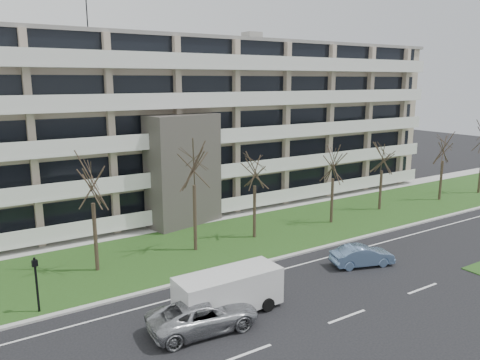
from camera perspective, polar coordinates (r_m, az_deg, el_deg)
ground at (r=25.08m, az=12.89°, el=-15.93°), size 160.00×160.00×0.00m
grass_verge at (r=34.55m, az=-2.72°, el=-7.58°), size 90.00×10.00×0.06m
curb at (r=30.59m, az=2.04°, el=-10.19°), size 90.00×0.35×0.12m
sidewalk at (r=39.17m, az=-6.76°, el=-5.25°), size 90.00×2.00×0.08m
lane_edge_line at (r=29.48m, az=3.72°, el=-11.21°), size 90.00×0.12×0.01m
apartment_building at (r=43.85m, az=-10.95°, el=6.58°), size 60.50×15.10×18.75m
silver_pickup at (r=23.14m, az=-4.47°, el=-16.08°), size 5.55×2.95×1.49m
blue_sedan at (r=31.26m, az=14.67°, el=-8.91°), size 4.27×2.58×1.33m
white_van at (r=24.42m, az=-1.25°, el=-13.04°), size 5.54×2.31×2.14m
pedestrian_signal at (r=26.17m, az=-23.60°, el=-10.87°), size 0.29×0.23×2.98m
tree_2 at (r=29.28m, az=-17.69°, el=0.49°), size 3.89×3.89×7.79m
tree_3 at (r=31.48m, az=-5.67°, el=2.60°), size 4.17×4.17×8.35m
tree_4 at (r=34.17m, az=1.82°, el=1.85°), size 3.59×3.59×7.19m
tree_5 at (r=38.67m, az=11.34°, el=2.29°), size 3.37×3.37×6.73m
tree_6 at (r=43.83m, az=17.00°, el=2.90°), size 3.26×3.26×6.51m
tree_7 at (r=49.46m, az=23.62°, el=3.91°), size 3.53×3.53×7.06m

